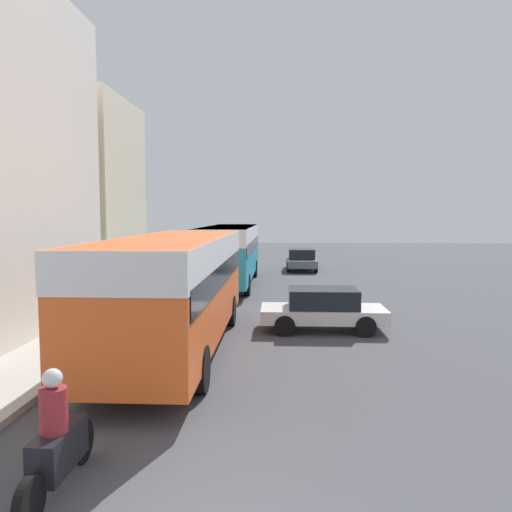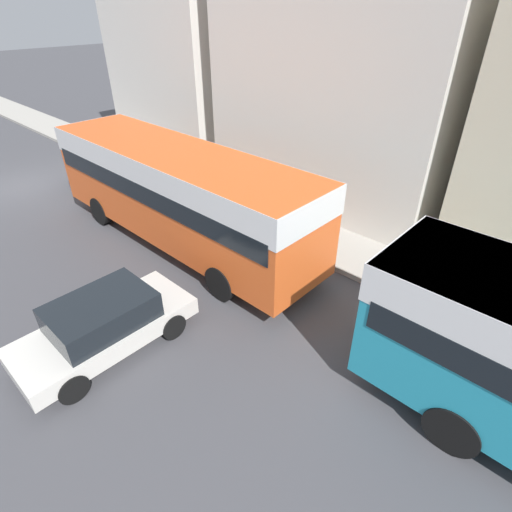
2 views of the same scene
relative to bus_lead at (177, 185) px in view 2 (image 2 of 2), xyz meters
The scene contains 7 objects.
ground_plane 9.32m from the bus_lead, 77.23° to the right, with size 120.00×120.00×0.00m, color #47474C.
sidewalk 9.59m from the bus_lead, 109.21° to the right, with size 2.20×120.00×0.15m.
building_corner 10.83m from the bus_lead, 135.42° to the right, with size 6.63×6.91×9.08m.
building_midblock 8.32m from the bus_lead, 168.86° to the left, with size 6.54×8.85×10.79m.
bus_lead is the anchor object (origin of this frame).
motorcycle_behind_lead 7.12m from the bus_lead, 91.14° to the right, with size 0.38×2.24×1.73m.
car_far_curb 5.11m from the bus_lead, 31.72° to the left, with size 3.96×1.81×1.36m.
Camera 2 is at (4.76, 18.54, 6.84)m, focal length 28.00 mm.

